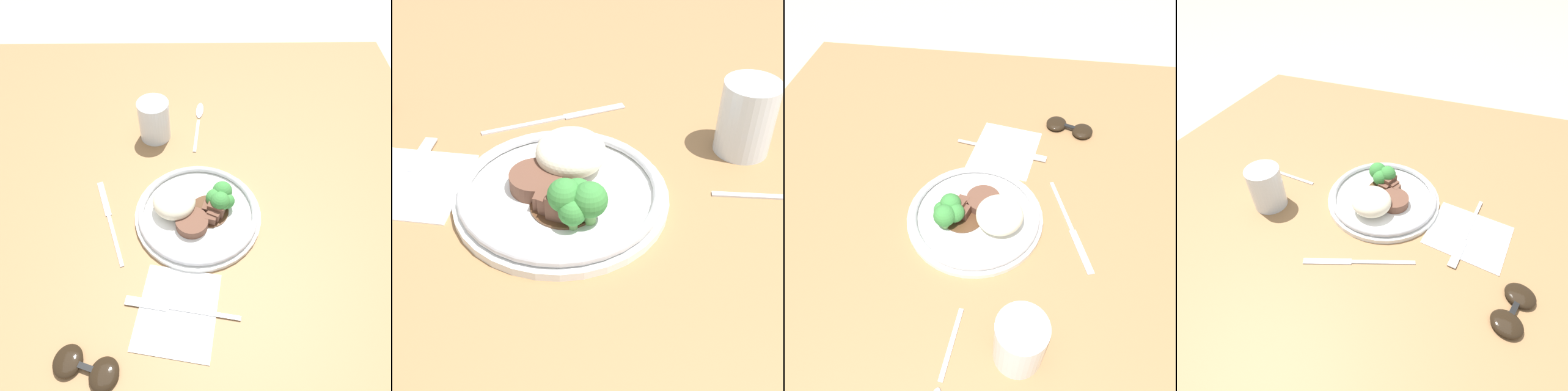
% 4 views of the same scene
% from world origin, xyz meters
% --- Properties ---
extents(ground_plane, '(8.00, 8.00, 0.00)m').
position_xyz_m(ground_plane, '(0.00, 0.00, 0.00)').
color(ground_plane, tan).
extents(dining_table, '(1.22, 1.17, 0.05)m').
position_xyz_m(dining_table, '(0.00, 0.00, 0.02)').
color(dining_table, olive).
rests_on(dining_table, ground).
extents(napkin, '(0.17, 0.15, 0.00)m').
position_xyz_m(napkin, '(-0.21, -0.01, 0.05)').
color(napkin, white).
rests_on(napkin, dining_table).
extents(plate, '(0.25, 0.25, 0.06)m').
position_xyz_m(plate, '(-0.02, -0.04, 0.07)').
color(plate, white).
rests_on(plate, dining_table).
extents(juice_glass, '(0.07, 0.07, 0.10)m').
position_xyz_m(juice_glass, '(0.21, 0.05, 0.09)').
color(juice_glass, orange).
rests_on(juice_glass, dining_table).
extents(fork, '(0.05, 0.19, 0.00)m').
position_xyz_m(fork, '(-0.20, 0.00, 0.05)').
color(fork, silver).
rests_on(fork, napkin).
extents(knife, '(0.20, 0.08, 0.00)m').
position_xyz_m(knife, '(-0.02, 0.13, 0.05)').
color(knife, silver).
rests_on(knife, dining_table).
extents(sunglasses, '(0.08, 0.12, 0.02)m').
position_xyz_m(sunglasses, '(-0.30, 0.13, 0.06)').
color(sunglasses, black).
rests_on(sunglasses, dining_table).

